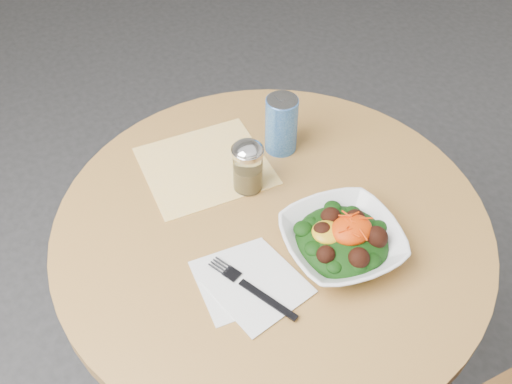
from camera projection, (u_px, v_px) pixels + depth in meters
ground at (267, 383)px, 1.72m from camera, size 6.00×6.00×0.00m
table at (270, 276)px, 1.32m from camera, size 0.90×0.90×0.75m
cloth_napkin at (205, 166)px, 1.28m from camera, size 0.29×0.27×0.00m
paper_napkins at (249, 283)px, 1.06m from camera, size 0.20×0.21×0.00m
salad_bowl at (342, 240)px, 1.10m from camera, size 0.25×0.25×0.08m
fork at (249, 287)px, 1.05m from camera, size 0.09×0.20×0.00m
spice_shaker at (248, 167)px, 1.20m from camera, size 0.07×0.07×0.12m
beverage_can at (281, 124)px, 1.28m from camera, size 0.07×0.07×0.14m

